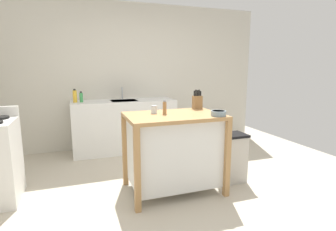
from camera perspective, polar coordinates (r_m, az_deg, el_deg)
name	(u,v)px	position (r m, az deg, el deg)	size (l,w,h in m)	color
ground_plane	(176,197)	(3.16, 1.64, -17.12)	(6.01, 6.01, 0.00)	#BCB29E
wall_back	(132,76)	(4.99, -7.76, 8.44)	(5.01, 0.10, 2.60)	beige
kitchen_island	(174,149)	(3.13, 1.23, -7.16)	(1.09, 0.74, 0.93)	#AD7F4C
knife_block	(197,102)	(3.43, 6.36, 2.98)	(0.11, 0.09, 0.25)	olive
bowl_ceramic_wide	(218,113)	(2.97, 10.86, 0.50)	(0.17, 0.17, 0.06)	gray
drinking_cup	(154,109)	(3.08, -3.05, 1.32)	(0.07, 0.07, 0.09)	silver
pepper_grinder	(165,107)	(3.02, -0.75, 1.79)	(0.04, 0.04, 0.17)	#9E7042
trash_bin	(231,158)	(3.52, 13.47, -8.84)	(0.36, 0.28, 0.63)	#B7B2A8
sink_counter	(125,125)	(4.71, -9.37, -2.15)	(1.76, 0.60, 0.90)	silver
sink_faucet	(122,93)	(4.76, -9.87, 4.76)	(0.02, 0.02, 0.22)	#B7BCC1
bottle_spray_cleaner	(81,97)	(4.55, -18.27, 3.77)	(0.05, 0.05, 0.18)	green
bottle_hand_soap	(75,96)	(4.54, -19.51, 3.96)	(0.06, 0.06, 0.22)	yellow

